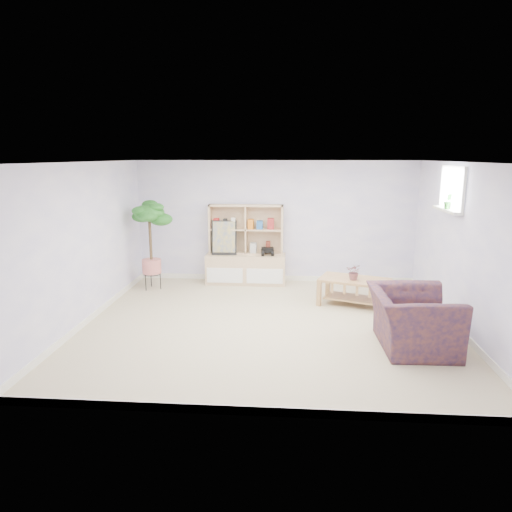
# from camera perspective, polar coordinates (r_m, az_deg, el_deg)

# --- Properties ---
(floor) EXTENTS (5.50, 5.00, 0.01)m
(floor) POSITION_cam_1_polar(r_m,az_deg,el_deg) (6.96, 1.59, -8.49)
(floor) COLOR #C2B894
(floor) RESTS_ON ground
(ceiling) EXTENTS (5.50, 5.00, 0.01)m
(ceiling) POSITION_cam_1_polar(r_m,az_deg,el_deg) (6.51, 1.72, 11.66)
(ceiling) COLOR white
(ceiling) RESTS_ON walls
(walls) EXTENTS (5.51, 5.01, 2.40)m
(walls) POSITION_cam_1_polar(r_m,az_deg,el_deg) (6.63, 1.65, 1.24)
(walls) COLOR #BEB9ED
(walls) RESTS_ON floor
(baseboard) EXTENTS (5.50, 5.00, 0.10)m
(baseboard) POSITION_cam_1_polar(r_m,az_deg,el_deg) (6.95, 1.59, -8.11)
(baseboard) COLOR white
(baseboard) RESTS_ON floor
(window) EXTENTS (0.10, 0.98, 0.68)m
(window) POSITION_cam_1_polar(r_m,az_deg,el_deg) (7.52, 23.38, 7.72)
(window) COLOR silver
(window) RESTS_ON walls
(window_sill) EXTENTS (0.14, 1.00, 0.04)m
(window_sill) POSITION_cam_1_polar(r_m,az_deg,el_deg) (7.53, 22.74, 5.32)
(window_sill) COLOR white
(window_sill) RESTS_ON walls
(storage_unit) EXTENTS (1.56, 0.52, 1.56)m
(storage_unit) POSITION_cam_1_polar(r_m,az_deg,el_deg) (8.95, -1.30, 1.41)
(storage_unit) COLOR tan
(storage_unit) RESTS_ON floor
(poster) EXTENTS (0.49, 0.13, 0.68)m
(poster) POSITION_cam_1_polar(r_m,az_deg,el_deg) (8.92, -4.01, 2.29)
(poster) COLOR yellow
(poster) RESTS_ON storage_unit
(toy_truck) EXTENTS (0.36, 0.27, 0.18)m
(toy_truck) POSITION_cam_1_polar(r_m,az_deg,el_deg) (8.88, 1.44, 0.65)
(toy_truck) COLOR black
(toy_truck) RESTS_ON storage_unit
(coffee_table) EXTENTS (1.28, 0.97, 0.46)m
(coffee_table) POSITION_cam_1_polar(r_m,az_deg,el_deg) (7.91, 12.16, -4.42)
(coffee_table) COLOR #B07843
(coffee_table) RESTS_ON floor
(table_plant) EXTENTS (0.31, 0.29, 0.28)m
(table_plant) POSITION_cam_1_polar(r_m,az_deg,el_deg) (7.74, 12.20, -1.93)
(table_plant) COLOR #125712
(table_plant) RESTS_ON coffee_table
(floor_tree) EXTENTS (0.66, 0.66, 1.68)m
(floor_tree) POSITION_cam_1_polar(r_m,az_deg,el_deg) (8.76, -13.03, 1.28)
(floor_tree) COLOR #1C6014
(floor_tree) RESTS_ON floor
(armchair) EXTENTS (1.06, 1.21, 0.88)m
(armchair) POSITION_cam_1_polar(r_m,az_deg,el_deg) (6.36, 18.99, -7.08)
(armchair) COLOR #15163E
(armchair) RESTS_ON floor
(sill_plant) EXTENTS (0.15, 0.13, 0.24)m
(sill_plant) POSITION_cam_1_polar(r_m,az_deg,el_deg) (7.49, 22.91, 6.34)
(sill_plant) COLOR #1C6014
(sill_plant) RESTS_ON window_sill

